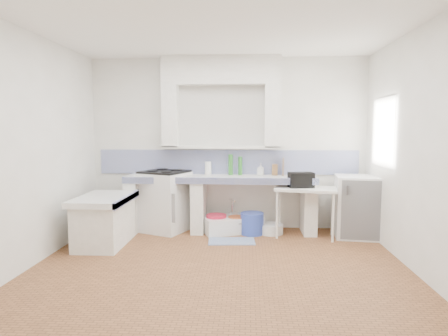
# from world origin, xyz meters

# --- Properties ---
(floor) EXTENTS (4.50, 4.50, 0.00)m
(floor) POSITION_xyz_m (0.00, 0.00, 0.00)
(floor) COLOR brown
(floor) RESTS_ON ground
(ceiling) EXTENTS (4.50, 4.50, 0.00)m
(ceiling) POSITION_xyz_m (0.00, 0.00, 2.80)
(ceiling) COLOR white
(ceiling) RESTS_ON ground
(wall_back) EXTENTS (4.50, 0.00, 4.50)m
(wall_back) POSITION_xyz_m (0.00, 2.00, 1.40)
(wall_back) COLOR white
(wall_back) RESTS_ON ground
(wall_front) EXTENTS (4.50, 0.00, 4.50)m
(wall_front) POSITION_xyz_m (0.00, -2.00, 1.40)
(wall_front) COLOR white
(wall_front) RESTS_ON ground
(wall_left) EXTENTS (0.00, 4.50, 4.50)m
(wall_left) POSITION_xyz_m (-2.25, 0.00, 1.40)
(wall_left) COLOR white
(wall_left) RESTS_ON ground
(wall_right) EXTENTS (0.00, 4.50, 4.50)m
(wall_right) POSITION_xyz_m (2.25, 0.00, 1.40)
(wall_right) COLOR white
(wall_right) RESTS_ON ground
(alcove_mass) EXTENTS (1.90, 0.25, 0.45)m
(alcove_mass) POSITION_xyz_m (-0.10, 1.88, 2.58)
(alcove_mass) COLOR white
(alcove_mass) RESTS_ON ground
(window_frame) EXTENTS (0.35, 0.86, 1.06)m
(window_frame) POSITION_xyz_m (2.42, 1.20, 1.60)
(window_frame) COLOR #342110
(window_frame) RESTS_ON ground
(lace_valance) EXTENTS (0.01, 0.84, 0.24)m
(lace_valance) POSITION_xyz_m (2.28, 1.20, 1.98)
(lace_valance) COLOR white
(lace_valance) RESTS_ON ground
(counter_slab) EXTENTS (3.00, 0.60, 0.08)m
(counter_slab) POSITION_xyz_m (-0.10, 1.70, 0.86)
(counter_slab) COLOR white
(counter_slab) RESTS_ON ground
(counter_lip) EXTENTS (3.00, 0.04, 0.10)m
(counter_lip) POSITION_xyz_m (-0.10, 1.42, 0.86)
(counter_lip) COLOR navy
(counter_lip) RESTS_ON ground
(counter_pier_left) EXTENTS (0.20, 0.55, 0.82)m
(counter_pier_left) POSITION_xyz_m (-1.50, 1.70, 0.41)
(counter_pier_left) COLOR white
(counter_pier_left) RESTS_ON ground
(counter_pier_mid) EXTENTS (0.20, 0.55, 0.82)m
(counter_pier_mid) POSITION_xyz_m (-0.45, 1.70, 0.41)
(counter_pier_mid) COLOR white
(counter_pier_mid) RESTS_ON ground
(counter_pier_right) EXTENTS (0.20, 0.55, 0.82)m
(counter_pier_right) POSITION_xyz_m (1.30, 1.70, 0.41)
(counter_pier_right) COLOR white
(counter_pier_right) RESTS_ON ground
(peninsula_top) EXTENTS (0.70, 1.10, 0.08)m
(peninsula_top) POSITION_xyz_m (-1.70, 0.90, 0.66)
(peninsula_top) COLOR white
(peninsula_top) RESTS_ON ground
(peninsula_base) EXTENTS (0.60, 1.00, 0.62)m
(peninsula_base) POSITION_xyz_m (-1.70, 0.90, 0.31)
(peninsula_base) COLOR white
(peninsula_base) RESTS_ON ground
(peninsula_lip) EXTENTS (0.04, 1.10, 0.10)m
(peninsula_lip) POSITION_xyz_m (-1.37, 0.90, 0.66)
(peninsula_lip) COLOR navy
(peninsula_lip) RESTS_ON ground
(backsplash) EXTENTS (4.27, 0.03, 0.40)m
(backsplash) POSITION_xyz_m (0.00, 1.99, 1.10)
(backsplash) COLOR navy
(backsplash) RESTS_ON ground
(stove) EXTENTS (0.87, 0.86, 0.95)m
(stove) POSITION_xyz_m (-1.00, 1.71, 0.47)
(stove) COLOR white
(stove) RESTS_ON ground
(sink) EXTENTS (1.05, 0.82, 0.22)m
(sink) POSITION_xyz_m (0.09, 1.70, 0.11)
(sink) COLOR white
(sink) RESTS_ON ground
(side_table) EXTENTS (0.99, 0.67, 0.04)m
(side_table) POSITION_xyz_m (1.22, 1.47, 0.38)
(side_table) COLOR white
(side_table) RESTS_ON ground
(fridge) EXTENTS (0.67, 0.67, 0.94)m
(fridge) POSITION_xyz_m (1.99, 1.53, 0.47)
(fridge) COLOR white
(fridge) RESTS_ON ground
(bucket_red) EXTENTS (0.41, 0.41, 0.30)m
(bucket_red) POSITION_xyz_m (-0.16, 1.59, 0.15)
(bucket_red) COLOR red
(bucket_red) RESTS_ON ground
(bucket_orange) EXTENTS (0.29, 0.29, 0.26)m
(bucket_orange) POSITION_xyz_m (0.17, 1.63, 0.13)
(bucket_orange) COLOR #CB5A27
(bucket_orange) RESTS_ON ground
(bucket_blue) EXTENTS (0.46, 0.46, 0.34)m
(bucket_blue) POSITION_xyz_m (0.41, 1.57, 0.17)
(bucket_blue) COLOR #324BBA
(bucket_blue) RESTS_ON ground
(basin_white) EXTENTS (0.39, 0.39, 0.15)m
(basin_white) POSITION_xyz_m (0.71, 1.62, 0.08)
(basin_white) COLOR white
(basin_white) RESTS_ON ground
(water_bottle_a) EXTENTS (0.09, 0.09, 0.27)m
(water_bottle_a) POSITION_xyz_m (0.05, 1.85, 0.13)
(water_bottle_a) COLOR silver
(water_bottle_a) RESTS_ON ground
(water_bottle_b) EXTENTS (0.09, 0.09, 0.28)m
(water_bottle_b) POSITION_xyz_m (0.22, 1.85, 0.14)
(water_bottle_b) COLOR silver
(water_bottle_b) RESTS_ON ground
(black_bag) EXTENTS (0.40, 0.27, 0.23)m
(black_bag) POSITION_xyz_m (1.14, 1.48, 0.88)
(black_bag) COLOR black
(black_bag) RESTS_ON side_table
(green_bottle_a) EXTENTS (0.09, 0.09, 0.34)m
(green_bottle_a) POSITION_xyz_m (0.06, 1.85, 1.07)
(green_bottle_a) COLOR #297126
(green_bottle_a) RESTS_ON counter_slab
(green_bottle_b) EXTENTS (0.08, 0.08, 0.30)m
(green_bottle_b) POSITION_xyz_m (0.21, 1.85, 1.05)
(green_bottle_b) COLOR #297126
(green_bottle_b) RESTS_ON counter_slab
(knife_block) EXTENTS (0.09, 0.07, 0.18)m
(knife_block) POSITION_xyz_m (0.77, 1.85, 0.99)
(knife_block) COLOR #8D5E38
(knife_block) RESTS_ON counter_slab
(cutting_board) EXTENTS (0.04, 0.20, 0.27)m
(cutting_board) POSITION_xyz_m (0.91, 1.85, 1.04)
(cutting_board) COLOR #8D5E38
(cutting_board) RESTS_ON counter_slab
(paper_towel) EXTENTS (0.13, 0.13, 0.22)m
(paper_towel) POSITION_xyz_m (-0.31, 1.85, 1.01)
(paper_towel) COLOR white
(paper_towel) RESTS_ON counter_slab
(soap_bottle) EXTENTS (0.11, 0.11, 0.19)m
(soap_bottle) POSITION_xyz_m (0.54, 1.85, 1.00)
(soap_bottle) COLOR white
(soap_bottle) RESTS_ON counter_slab
(rug) EXTENTS (0.70, 0.43, 0.01)m
(rug) POSITION_xyz_m (0.10, 1.14, 0.01)
(rug) COLOR #335098
(rug) RESTS_ON ground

